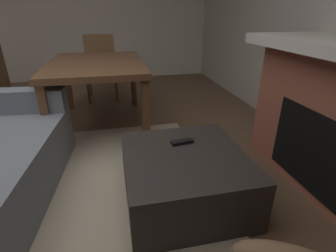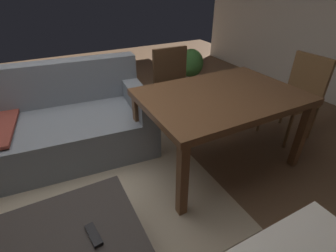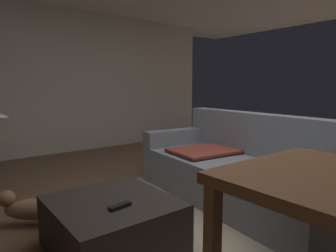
% 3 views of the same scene
% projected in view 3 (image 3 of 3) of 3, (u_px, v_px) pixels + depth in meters
% --- Properties ---
extents(floor, '(8.87, 8.87, 0.00)m').
position_uv_depth(floor, '(234.00, 219.00, 2.66)').
color(floor, brown).
extents(wall_left, '(0.12, 5.63, 2.52)m').
position_uv_depth(wall_left, '(75.00, 82.00, 5.38)').
color(wall_left, beige).
rests_on(wall_left, ground).
extents(area_rug, '(2.60, 2.00, 0.01)m').
position_uv_depth(area_rug, '(187.00, 220.00, 2.61)').
color(area_rug, tan).
rests_on(area_rug, ground).
extents(couch, '(2.32, 1.18, 0.88)m').
position_uv_depth(couch, '(240.00, 170.00, 3.10)').
color(couch, slate).
rests_on(couch, ground).
extents(ottoman_coffee_table, '(0.85, 0.81, 0.37)m').
position_uv_depth(ottoman_coffee_table, '(113.00, 224.00, 2.15)').
color(ottoman_coffee_table, '#2D2826').
rests_on(ottoman_coffee_table, ground).
extents(tv_remote, '(0.07, 0.17, 0.02)m').
position_uv_depth(tv_remote, '(120.00, 206.00, 1.99)').
color(tv_remote, black).
rests_on(tv_remote, ottoman_coffee_table).
extents(small_dog, '(0.45, 0.57, 0.26)m').
position_uv_depth(small_dog, '(35.00, 208.00, 2.52)').
color(small_dog, '#8C6B4C').
rests_on(small_dog, ground).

